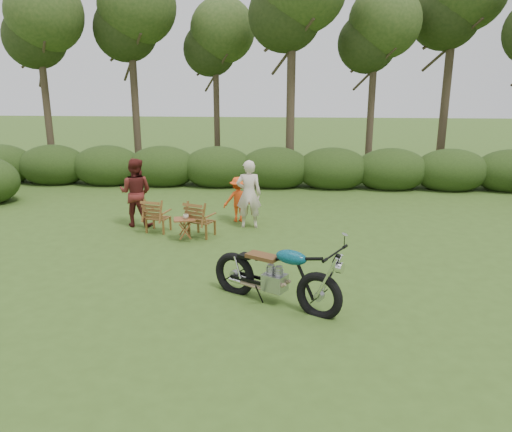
# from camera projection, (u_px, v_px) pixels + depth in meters

# --- Properties ---
(ground) EXTENTS (80.00, 80.00, 0.00)m
(ground) POSITION_uv_depth(u_px,v_px,m) (256.00, 292.00, 8.93)
(ground) COLOR #36501A
(ground) RESTS_ON ground
(tree_line) EXTENTS (22.52, 11.62, 8.14)m
(tree_line) POSITION_uv_depth(u_px,v_px,m) (291.00, 74.00, 17.22)
(tree_line) COLOR #3C2E21
(tree_line) RESTS_ON ground
(motorcycle) EXTENTS (2.48, 1.91, 1.34)m
(motorcycle) POSITION_uv_depth(u_px,v_px,m) (274.00, 303.00, 8.53)
(motorcycle) COLOR #0B7893
(motorcycle) RESTS_ON ground
(lawn_chair_right) EXTENTS (0.79, 0.79, 0.88)m
(lawn_chair_right) POSITION_uv_depth(u_px,v_px,m) (202.00, 236.00, 12.10)
(lawn_chair_right) COLOR brown
(lawn_chair_right) RESTS_ON ground
(lawn_chair_left) EXTENTS (0.70, 0.70, 0.85)m
(lawn_chair_left) POSITION_uv_depth(u_px,v_px,m) (159.00, 232.00, 12.44)
(lawn_chair_left) COLOR #5B3816
(lawn_chair_left) RESTS_ON ground
(side_table) EXTENTS (0.60, 0.54, 0.53)m
(side_table) POSITION_uv_depth(u_px,v_px,m) (185.00, 229.00, 11.73)
(side_table) COLOR brown
(side_table) RESTS_ON ground
(cup) EXTENTS (0.17, 0.17, 0.10)m
(cup) POSITION_uv_depth(u_px,v_px,m) (186.00, 217.00, 11.63)
(cup) COLOR beige
(cup) RESTS_ON side_table
(adult_a) EXTENTS (0.66, 0.45, 1.74)m
(adult_a) POSITION_uv_depth(u_px,v_px,m) (249.00, 227.00, 12.82)
(adult_a) COLOR beige
(adult_a) RESTS_ON ground
(adult_b) EXTENTS (0.89, 0.71, 1.76)m
(adult_b) POSITION_uv_depth(u_px,v_px,m) (138.00, 225.00, 12.96)
(adult_b) COLOR #5B1D1A
(adult_b) RESTS_ON ground
(child) EXTENTS (0.87, 0.67, 1.20)m
(child) POSITION_uv_depth(u_px,v_px,m) (238.00, 221.00, 13.35)
(child) COLOR #E84915
(child) RESTS_ON ground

